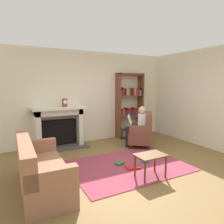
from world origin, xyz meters
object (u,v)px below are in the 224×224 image
(bookshelf, at_px, (130,108))
(seated_reader, at_px, (138,125))
(sofa_floral, at_px, (40,171))
(armchair_reading, at_px, (142,132))
(mantel_clock, at_px, (65,103))
(fireplace, at_px, (59,126))
(side_table, at_px, (150,158))

(bookshelf, relative_size, seated_reader, 1.82)
(bookshelf, distance_m, seated_reader, 1.14)
(bookshelf, height_order, sofa_floral, bookshelf)
(armchair_reading, height_order, sofa_floral, armchair_reading)
(mantel_clock, relative_size, sofa_floral, 0.13)
(fireplace, xyz_separation_m, mantel_clock, (0.15, -0.10, 0.65))
(bookshelf, bearing_deg, mantel_clock, -176.43)
(fireplace, height_order, armchair_reading, fireplace)
(mantel_clock, relative_size, bookshelf, 0.11)
(fireplace, distance_m, side_table, 2.86)
(fireplace, bearing_deg, bookshelf, 0.87)
(mantel_clock, xyz_separation_m, armchair_reading, (1.89, -0.95, -0.82))
(bookshelf, height_order, seated_reader, bookshelf)
(armchair_reading, relative_size, seated_reader, 0.85)
(bookshelf, bearing_deg, armchair_reading, -104.74)
(seated_reader, bearing_deg, armchair_reading, 90.00)
(seated_reader, xyz_separation_m, sofa_floral, (-2.79, -1.17, -0.30))
(side_table, bearing_deg, sofa_floral, 164.79)
(side_table, bearing_deg, seated_reader, 61.79)
(fireplace, relative_size, sofa_floral, 0.84)
(bookshelf, distance_m, armchair_reading, 1.25)
(seated_reader, bearing_deg, mantel_clock, -78.20)
(fireplace, xyz_separation_m, sofa_floral, (-0.84, -2.14, -0.28))
(side_table, bearing_deg, mantel_clock, 109.36)
(seated_reader, relative_size, side_table, 2.04)
(mantel_clock, relative_size, side_table, 0.39)
(seated_reader, xyz_separation_m, side_table, (-0.90, -1.68, -0.25))
(mantel_clock, height_order, bookshelf, bookshelf)
(mantel_clock, bearing_deg, seated_reader, -25.97)
(bookshelf, distance_m, sofa_floral, 3.90)
(bookshelf, bearing_deg, fireplace, -179.13)
(mantel_clock, distance_m, seated_reader, 2.10)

